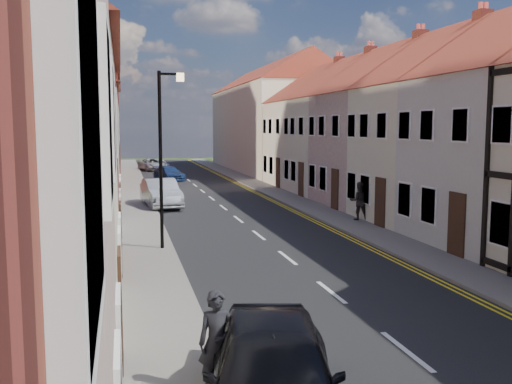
{
  "coord_description": "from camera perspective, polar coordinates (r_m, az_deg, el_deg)",
  "views": [
    {
      "loc": [
        -5.18,
        0.51,
        4.25
      ],
      "look_at": [
        0.1,
        22.91,
        1.63
      ],
      "focal_mm": 40.0,
      "sensor_mm": 36.0,
      "label": 1
    }
  ],
  "objects": [
    {
      "name": "lamppost",
      "position": [
        19.55,
        -9.28,
        4.32
      ],
      "size": [
        0.88,
        0.15,
        6.0
      ],
      "color": "black",
      "rests_on": "pavement_left"
    },
    {
      "name": "cottage_r_cream_mid",
      "position": [
        27.17,
        19.06,
        6.63
      ],
      "size": [
        8.3,
        5.2,
        9.0
      ],
      "color": "beige",
      "rests_on": "ground"
    },
    {
      "name": "cottage_l_pink",
      "position": [
        23.7,
        -23.43,
        6.25
      ],
      "size": [
        8.3,
        6.3,
        8.8
      ],
      "color": "beige",
      "rests_on": "ground"
    },
    {
      "name": "pedestrian_right_b",
      "position": [
        25.85,
        10.27,
        -0.89
      ],
      "size": [
        0.97,
        0.84,
        1.71
      ],
      "primitive_type": "imported",
      "rotation": [
        0.0,
        0.0,
        2.87
      ],
      "color": "black",
      "rests_on": "pavement_right"
    },
    {
      "name": "car_mid",
      "position": [
        30.8,
        -9.5,
        -0.11
      ],
      "size": [
        2.1,
        4.74,
        1.51
      ],
      "primitive_type": "imported",
      "rotation": [
        0.0,
        0.0,
        0.11
      ],
      "color": "#B3B5BB",
      "rests_on": "ground"
    },
    {
      "name": "cottage_r_white_far",
      "position": [
        36.76,
        9.99,
        6.76
      ],
      "size": [
        8.3,
        5.2,
        9.0
      ],
      "color": "beige",
      "rests_on": "ground"
    },
    {
      "name": "block_left_far",
      "position": [
        49.68,
        -18.19,
        7.38
      ],
      "size": [
        8.3,
        24.2,
        10.5
      ],
      "color": "maroon",
      "rests_on": "ground"
    },
    {
      "name": "car_far",
      "position": [
        46.22,
        -8.68,
        1.84
      ],
      "size": [
        2.69,
        4.14,
        1.12
      ],
      "primitive_type": "imported",
      "rotation": [
        0.0,
        0.0,
        0.32
      ],
      "color": "navy",
      "rests_on": "ground"
    },
    {
      "name": "cottage_r_pink",
      "position": [
        31.87,
        13.84,
        6.71
      ],
      "size": [
        8.3,
        6.0,
        9.0
      ],
      "color": "#C8AD9E",
      "rests_on": "ground"
    },
    {
      "name": "pedestrian_left",
      "position": [
        9.15,
        -3.89,
        -14.77
      ],
      "size": [
        0.64,
        0.46,
        1.63
      ],
      "primitive_type": "imported",
      "rotation": [
        0.0,
        0.0,
        -0.12
      ],
      "color": "black",
      "rests_on": "pavement_left"
    },
    {
      "name": "car_distant",
      "position": [
        56.8,
        -10.29,
        2.72
      ],
      "size": [
        2.99,
        4.73,
        1.22
      ],
      "primitive_type": "imported",
      "rotation": [
        0.0,
        0.0,
        0.24
      ],
      "color": "#B6BBBF",
      "rests_on": "ground"
    },
    {
      "name": "block_right_far",
      "position": [
        56.39,
        1.62,
        7.56
      ],
      "size": [
        8.3,
        24.2,
        10.5
      ],
      "color": "beige",
      "rests_on": "ground"
    },
    {
      "name": "pavement_right",
      "position": [
        31.29,
        4.68,
        -1.22
      ],
      "size": [
        1.8,
        90.0,
        0.12
      ],
      "primitive_type": "cube",
      "color": "slate",
      "rests_on": "ground"
    },
    {
      "name": "cottage_r_cream_far",
      "position": [
        41.78,
        7.05,
        6.75
      ],
      "size": [
        8.3,
        6.0,
        9.0
      ],
      "color": "beige",
      "rests_on": "ground"
    },
    {
      "name": "road",
      "position": [
        30.24,
        -3.28,
        -1.57
      ],
      "size": [
        7.0,
        90.0,
        0.02
      ],
      "primitive_type": "cube",
      "color": "black",
      "rests_on": "ground"
    },
    {
      "name": "pavement_left",
      "position": [
        29.8,
        -11.65,
        -1.72
      ],
      "size": [
        1.8,
        90.0,
        0.12
      ],
      "primitive_type": "cube",
      "color": "slate",
      "rests_on": "ground"
    },
    {
      "name": "car_near",
      "position": [
        8.4,
        1.65,
        -17.85
      ],
      "size": [
        2.83,
        4.94,
        1.58
      ],
      "primitive_type": "imported",
      "rotation": [
        0.0,
        0.0,
        -0.22
      ],
      "color": "black",
      "rests_on": "ground"
    }
  ]
}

